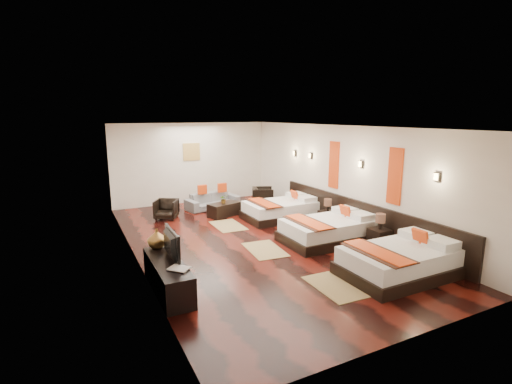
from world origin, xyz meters
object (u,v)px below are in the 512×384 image
bed_near (400,261)px  bed_mid (329,230)px  armchair_left (166,209)px  figurine (157,238)px  sofa (213,201)px  tv (167,244)px  bed_far (281,209)px  table_plant (224,199)px  armchair_right (263,196)px  book (175,271)px  coffee_table (224,209)px  nightstand_b (327,217)px  nightstand_a (379,236)px  tv_console (168,276)px

bed_near → bed_mid: 2.24m
armchair_left → figurine: bearing=-75.8°
sofa → tv: bearing=-128.8°
bed_far → table_plant: bed_far is taller
armchair_left → bed_mid: bearing=-21.2°
figurine → table_plant: figurine is taller
bed_mid → armchair_left: 4.92m
tv → figurine: (-0.05, 0.62, -0.07)m
figurine → armchair_right: bearing=42.7°
book → coffee_table: 5.56m
nightstand_b → table_plant: 3.20m
bed_near → tv: size_ratio=2.46×
nightstand_a → bed_far: bearing=103.0°
nightstand_b → table_plant: (-2.17, 2.35, 0.26)m
bed_near → bed_mid: (-0.00, 2.24, -0.00)m
bed_near → book: (-4.20, 0.85, 0.27)m
book → armchair_right: 7.06m
tv_console → table_plant: bearing=56.9°
nightstand_a → coffee_table: (-2.14, 4.33, -0.09)m
bed_mid → armchair_right: 4.05m
tv_console → coffee_table: bearing=56.7°
sofa → nightstand_a: bearing=-79.0°
sofa → coffee_table: (0.00, -1.05, -0.06)m
tv_console → armchair_left: armchair_left is taller
bed_mid → bed_far: bed_mid is taller
bed_near → nightstand_b: (0.75, 3.28, -0.02)m
nightstand_b → bed_near: bearing=-102.8°
sofa → nightstand_b: bearing=-68.6°
figurine → sofa: size_ratio=0.22×
bed_near → nightstand_a: bearing=60.3°
armchair_right → bed_mid: bearing=-160.9°
bed_near → armchair_left: (-3.08, 6.08, 0.00)m
figurine → coffee_table: figurine is taller
bed_mid → nightstand_b: bearing=54.3°
tv → bed_near: bearing=-109.5°
figurine → sofa: (2.80, 4.54, -0.48)m
armchair_right → sofa: bearing=100.1°
nightstand_b → tv: bearing=-160.2°
nightstand_b → sofa: size_ratio=0.44×
nightstand_a → armchair_right: 5.00m
bed_near → sofa: size_ratio=1.26×
bed_near → nightstand_b: bed_near is taller
armchair_left → tv: bearing=-73.2°
bed_mid → armchair_left: (-3.08, 3.84, 0.00)m
bed_far → armchair_left: bed_far is taller
bed_near → bed_far: size_ratio=1.05×
figurine → armchair_left: bearing=74.2°
bed_far → sofa: (-1.39, 2.13, -0.02)m
nightstand_b → book: 5.52m
sofa → table_plant: bearing=-102.1°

